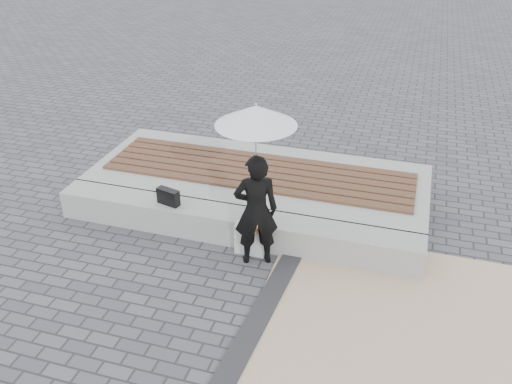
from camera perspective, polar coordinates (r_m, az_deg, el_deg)
ground at (r=6.34m, az=-7.25°, el=-12.51°), size 80.00×80.00×0.00m
edging_band at (r=5.78m, az=-2.17°, el=-17.10°), size 0.61×5.20×0.04m
seating_ledge at (r=7.39m, az=-2.44°, el=-3.44°), size 5.00×0.45×0.40m
timber_platform at (r=8.37m, az=0.24°, el=0.84°), size 5.00×2.00×0.40m
timber_decking at (r=8.27m, az=0.24°, el=2.17°), size 4.60×1.20×0.04m
woman at (r=6.66m, az=0.00°, el=-1.93°), size 0.63×0.53×1.48m
parasol at (r=6.11m, az=0.00°, el=7.95°), size 0.93×0.93×1.19m
handbag at (r=7.50m, az=-9.07°, el=-0.49°), size 0.34×0.19×0.23m
canvas_tote at (r=7.10m, az=-0.54°, el=-4.88°), size 0.40×0.17×0.42m
magazine at (r=6.94m, az=-0.67°, el=-3.64°), size 0.31×0.25×0.01m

